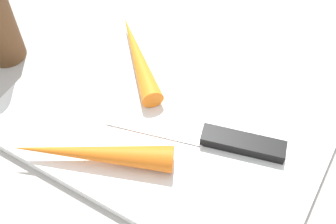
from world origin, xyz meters
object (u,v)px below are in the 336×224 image
Objects in this scene: carrot_long at (91,153)px; carrot_short at (137,55)px; knife at (230,143)px; cutting_board at (168,115)px.

carrot_long reaches higher than carrot_short.
carrot_long is (0.12, 0.09, 0.01)m from knife.
carrot_short is (0.03, -0.14, -0.00)m from carrot_long.
knife is at bearing -155.98° from carrot_short.
cutting_board is at bearing -170.37° from carrot_short.
carrot_short reaches higher than cutting_board.
carrot_short is at bearing -34.10° from knife.
cutting_board is 0.08m from knife.
knife reaches higher than cutting_board.
carrot_short is at bearing -102.11° from carrot_long.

